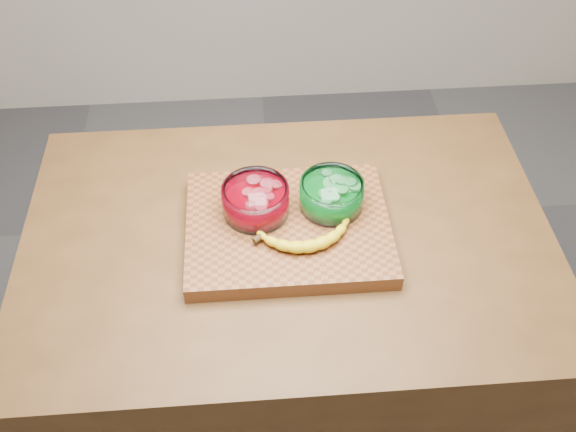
{
  "coord_description": "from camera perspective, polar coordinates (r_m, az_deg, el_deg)",
  "views": [
    {
      "loc": [
        -0.07,
        -0.96,
        1.98
      ],
      "look_at": [
        0.0,
        0.0,
        0.96
      ],
      "focal_mm": 40.0,
      "sensor_mm": 36.0,
      "label": 1
    }
  ],
  "objects": [
    {
      "name": "bowl_green",
      "position": [
        1.43,
        3.88,
        1.92
      ],
      "size": [
        0.14,
        0.14,
        0.07
      ],
      "color": "white",
      "rests_on": "cutting_board"
    },
    {
      "name": "ground",
      "position": [
        2.2,
        0.0,
        -17.38
      ],
      "size": [
        3.5,
        3.5,
        0.0
      ],
      "primitive_type": "plane",
      "color": "#515155",
      "rests_on": "ground"
    },
    {
      "name": "cutting_board",
      "position": [
        1.43,
        0.0,
        -1.1
      ],
      "size": [
        0.45,
        0.35,
        0.04
      ],
      "primitive_type": "cube",
      "color": "brown",
      "rests_on": "counter"
    },
    {
      "name": "banana",
      "position": [
        1.37,
        1.52,
        -1.71
      ],
      "size": [
        0.24,
        0.12,
        0.03
      ],
      "primitive_type": null,
      "color": "gold",
      "rests_on": "cutting_board"
    },
    {
      "name": "bowl_red",
      "position": [
        1.42,
        -2.89,
        1.41
      ],
      "size": [
        0.15,
        0.15,
        0.07
      ],
      "color": "white",
      "rests_on": "cutting_board"
    },
    {
      "name": "counter",
      "position": [
        1.81,
        0.0,
        -11.15
      ],
      "size": [
        1.2,
        0.8,
        0.9
      ],
      "primitive_type": "cube",
      "color": "#523318",
      "rests_on": "ground"
    }
  ]
}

